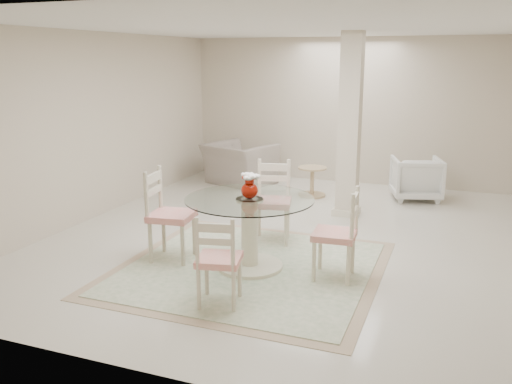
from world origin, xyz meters
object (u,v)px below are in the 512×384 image
(column, at_px, (350,126))
(red_vase, at_px, (250,185))
(dining_chair_east, at_px, (342,228))
(armchair_white, at_px, (416,178))
(dining_chair_west, at_px, (165,208))
(side_table, at_px, (312,183))
(dining_chair_north, at_px, (273,195))
(dining_chair_south, at_px, (218,254))
(recliner_taupe, at_px, (239,164))
(dining_table, at_px, (250,233))

(column, relative_size, red_vase, 9.41)
(dining_chair_east, height_order, armchair_white, dining_chair_east)
(dining_chair_west, distance_m, side_table, 3.65)
(dining_chair_north, xyz_separation_m, armchair_white, (1.56, 2.86, -0.25))
(dining_chair_east, relative_size, armchair_white, 1.40)
(red_vase, xyz_separation_m, dining_chair_west, (-1.03, -0.07, -0.34))
(dining_chair_north, distance_m, dining_chair_west, 1.45)
(column, relative_size, dining_chair_south, 2.65)
(dining_chair_north, distance_m, armchair_white, 3.27)
(dining_chair_north, bearing_deg, dining_chair_west, -144.84)
(dining_chair_east, relative_size, recliner_taupe, 0.94)
(dining_table, height_order, red_vase, red_vase)
(dining_table, relative_size, dining_chair_east, 1.29)
(recliner_taupe, bearing_deg, dining_chair_west, 120.26)
(dining_table, xyz_separation_m, side_table, (-0.21, 3.46, -0.18))
(red_vase, height_order, dining_chair_south, red_vase)
(dining_chair_east, relative_size, dining_chair_south, 1.08)
(column, xyz_separation_m, dining_table, (-0.58, -2.57, -0.93))
(dining_chair_east, bearing_deg, column, -173.56)
(dining_chair_east, bearing_deg, recliner_taupe, -147.83)
(red_vase, distance_m, side_table, 3.55)
(dining_table, height_order, armchair_white, dining_table)
(dining_table, height_order, side_table, dining_table)
(column, xyz_separation_m, dining_chair_south, (-0.50, -3.58, -0.81))
(dining_table, xyz_separation_m, dining_chair_south, (0.08, -1.01, 0.12))
(armchair_white, bearing_deg, dining_chair_west, 41.49)
(red_vase, bearing_deg, recliner_taupe, 114.11)
(dining_table, bearing_deg, armchair_white, 69.16)
(red_vase, xyz_separation_m, dining_chair_east, (1.02, 0.07, -0.39))
(dining_table, relative_size, armchair_white, 1.81)
(red_vase, height_order, dining_chair_west, dining_chair_west)
(dining_chair_west, bearing_deg, armchair_white, -39.92)
(dining_chair_east, height_order, side_table, dining_chair_east)
(dining_table, height_order, dining_chair_west, dining_chair_west)
(dining_chair_west, relative_size, side_table, 2.36)
(column, bearing_deg, dining_table, -102.64)
(column, distance_m, recliner_taupe, 2.84)
(recliner_taupe, xyz_separation_m, armchair_white, (3.22, -0.02, -0.02))
(dining_table, xyz_separation_m, recliner_taupe, (-1.74, 3.90, -0.04))
(armchair_white, xyz_separation_m, side_table, (-1.68, -0.42, -0.12))
(red_vase, relative_size, dining_chair_east, 0.26)
(dining_chair_west, height_order, side_table, dining_chair_west)
(dining_chair_west, distance_m, armchair_white, 4.69)
(dining_chair_west, relative_size, dining_chair_south, 1.18)
(red_vase, relative_size, recliner_taupe, 0.24)
(armchair_white, bearing_deg, dining_chair_north, 45.26)
(dining_chair_north, relative_size, recliner_taupe, 0.99)
(dining_chair_south, bearing_deg, dining_chair_north, -98.44)
(red_vase, bearing_deg, armchair_white, 69.21)
(column, bearing_deg, armchair_white, 55.51)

